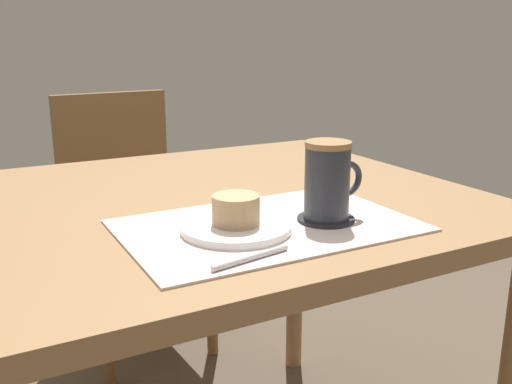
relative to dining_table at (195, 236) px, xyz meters
name	(u,v)px	position (x,y,z in m)	size (l,w,h in m)	color
dining_table	(195,236)	(0.00, 0.00, 0.00)	(1.08, 0.89, 0.73)	#997047
wooden_chair	(128,206)	(0.09, 0.81, -0.16)	(0.45, 0.45, 0.85)	brown
placemat	(267,226)	(0.04, -0.22, 0.08)	(0.47, 0.31, 0.00)	silver
pastry_plate	(236,227)	(-0.02, -0.23, 0.09)	(0.18, 0.18, 0.01)	white
pastry	(236,210)	(-0.02, -0.23, 0.12)	(0.08, 0.08, 0.05)	tan
coffee_coaster	(326,219)	(0.14, -0.25, 0.08)	(0.10, 0.10, 0.01)	#232328
coffee_mug	(328,180)	(0.14, -0.25, 0.15)	(0.11, 0.08, 0.13)	#2D333D
teaspoon	(251,257)	(-0.06, -0.35, 0.09)	(0.01, 0.01, 0.13)	silver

